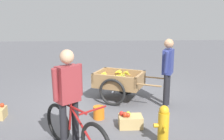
# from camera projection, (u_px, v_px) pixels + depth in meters

# --- Properties ---
(ground_plane) EXTENTS (24.00, 24.00, 0.00)m
(ground_plane) POSITION_uv_depth(u_px,v_px,m) (107.00, 100.00, 6.53)
(ground_plane) COLOR #56565B
(fruit_cart) EXTENTS (1.82, 1.39, 0.73)m
(fruit_cart) POSITION_uv_depth(u_px,v_px,m) (119.00, 82.00, 6.47)
(fruit_cart) COLOR #937047
(fruit_cart) RESTS_ON ground
(vendor_person) EXTENTS (0.33, 0.53, 1.54)m
(vendor_person) POSITION_uv_depth(u_px,v_px,m) (168.00, 67.00, 5.95)
(vendor_person) COLOR black
(vendor_person) RESTS_ON ground
(bicycle) EXTENTS (1.09, 1.33, 0.85)m
(bicycle) POSITION_uv_depth(u_px,v_px,m) (75.00, 132.00, 4.09)
(bicycle) COLOR black
(bicycle) RESTS_ON ground
(cyclist_person) EXTENTS (0.42, 0.40, 1.60)m
(cyclist_person) POSITION_uv_depth(u_px,v_px,m) (68.00, 92.00, 4.07)
(cyclist_person) COLOR black
(cyclist_person) RESTS_ON ground
(fire_hydrant) EXTENTS (0.25, 0.25, 0.67)m
(fire_hydrant) POSITION_uv_depth(u_px,v_px,m) (163.00, 125.00, 4.36)
(fire_hydrant) COLOR gold
(fire_hydrant) RESTS_ON ground
(plastic_bucket) EXTENTS (0.23, 0.23, 0.26)m
(plastic_bucket) POSITION_uv_depth(u_px,v_px,m) (99.00, 113.00, 5.42)
(plastic_bucket) COLOR orange
(plastic_bucket) RESTS_ON ground
(mixed_fruit_crate) EXTENTS (0.44, 0.32, 0.32)m
(mixed_fruit_crate) POSITION_uv_depth(u_px,v_px,m) (130.00, 121.00, 5.04)
(mixed_fruit_crate) COLOR tan
(mixed_fruit_crate) RESTS_ON ground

